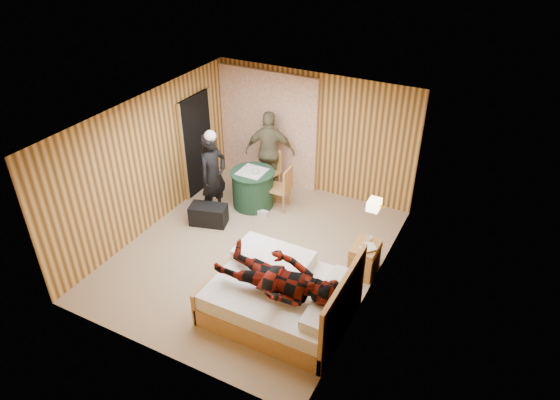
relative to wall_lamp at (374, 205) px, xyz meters
The scene contains 23 objects.
floor 2.36m from the wall_lamp, 166.83° to the right, with size 4.20×5.00×0.01m, color #9E8267.
ceiling 2.31m from the wall_lamp, 166.83° to the right, with size 4.20×5.00×0.01m, color white.
wall_back 2.81m from the wall_lamp, 133.17° to the left, with size 4.20×0.02×2.50m, color #E7AC58.
wall_left 4.05m from the wall_lamp, behind, with size 0.02×5.00×2.50m, color #E7AC58.
wall_right 0.49m from the wall_lamp, 68.55° to the right, with size 0.02×5.00×2.50m, color #E7AC58.
curtain 3.53m from the wall_lamp, 145.89° to the left, with size 2.20×0.08×2.40m, color white.
doorway 4.10m from the wall_lamp, 166.59° to the left, with size 0.06×0.90×2.05m, color black.
wall_lamp is the anchor object (origin of this frame).
bed 1.96m from the wall_lamp, 118.12° to the right, with size 2.01×1.59×1.09m.
nightstand 1.02m from the wall_lamp, 132.31° to the right, with size 0.41×0.56×0.54m.
round_table 2.98m from the wall_lamp, 161.49° to the left, with size 0.86×0.86×0.76m.
chair_far 3.20m from the wall_lamp, 149.37° to the left, with size 0.50×0.50×0.93m.
chair_near 2.49m from the wall_lamp, 153.23° to the left, with size 0.43×0.43×0.89m.
duffel_bag 3.30m from the wall_lamp, behind, with size 0.68×0.36×0.39m, color black.
sneaker_left 2.74m from the wall_lamp, 164.60° to the left, with size 0.25×0.10×0.11m, color silver.
sneaker_right 2.28m from the wall_lamp, behind, with size 0.24×0.10×0.11m, color silver.
woman_standing 3.24m from the wall_lamp, behind, with size 0.61×0.40×1.67m, color black.
man_at_table 3.17m from the wall_lamp, 148.90° to the left, with size 1.01×0.42×1.72m, color #716A4B.
man_on_bed 1.92m from the wall_lamp, 114.16° to the right, with size 1.77×0.67×0.86m, color #611209.
book_lower 0.76m from the wall_lamp, 113.91° to the right, with size 0.17×0.22×0.02m, color silver.
book_upper 0.74m from the wall_lamp, 113.91° to the right, with size 0.16×0.22×0.02m, color silver.
cup_nightstand 0.72m from the wall_lamp, 117.62° to the left, with size 0.10×0.10×0.09m, color silver.
cup_table 2.77m from the wall_lamp, 161.82° to the left, with size 0.12×0.12×0.10m, color silver.
Camera 1 is at (3.59, -5.90, 5.39)m, focal length 32.00 mm.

